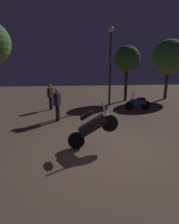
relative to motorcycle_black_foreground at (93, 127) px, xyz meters
The scene contains 8 objects.
ground_plane 0.91m from the motorcycle_black_foreground, ahead, with size 40.00×40.00×0.00m, color brown.
motorcycle_black_foreground is the anchor object (origin of this frame).
motorcycle_blue_parked_left 6.26m from the motorcycle_black_foreground, 55.87° to the left, with size 1.66×0.34×1.11m.
person_rider_beside 3.57m from the motorcycle_black_foreground, 112.20° to the left, with size 0.37×0.64×1.65m.
person_bystander_far 6.16m from the motorcycle_black_foreground, 108.17° to the left, with size 0.38×0.63×1.59m.
streetlamp_near 7.38m from the motorcycle_black_foreground, 73.25° to the left, with size 0.36×0.36×5.12m.
tree_left_bg 9.45m from the motorcycle_black_foreground, 66.30° to the left, with size 1.93×1.93×4.18m.
tree_right_bg 11.76m from the motorcycle_black_foreground, 50.62° to the left, with size 2.73×2.73×4.75m.
Camera 1 is at (-1.24, -5.59, 2.69)m, focal length 29.42 mm.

